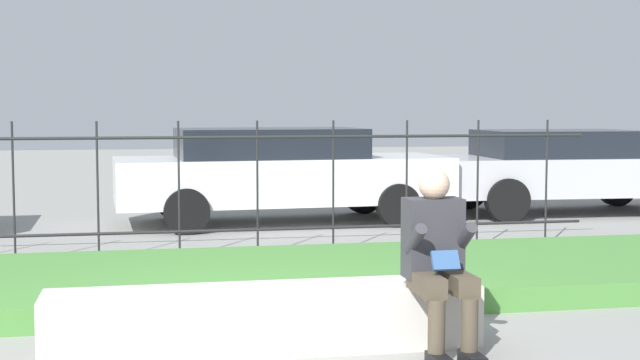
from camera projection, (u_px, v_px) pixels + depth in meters
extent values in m
plane|color=gray|center=(267.00, 350.00, 6.03)|extent=(60.00, 60.00, 0.00)
cube|color=beige|center=(265.00, 319.00, 6.01)|extent=(2.93, 0.51, 0.43)
cube|color=#9B978F|center=(265.00, 344.00, 6.02)|extent=(2.81, 0.47, 0.08)
cylinder|color=#4C4233|center=(436.00, 326.00, 5.62)|extent=(0.11, 0.11, 0.34)
cube|color=#4C4233|center=(426.00, 284.00, 5.80)|extent=(0.15, 0.42, 0.13)
cube|color=black|center=(472.00, 360.00, 5.62)|extent=(0.11, 0.26, 0.09)
cylinder|color=#4C4233|center=(469.00, 325.00, 5.66)|extent=(0.11, 0.11, 0.34)
cube|color=#4C4233|center=(458.00, 283.00, 5.85)|extent=(0.15, 0.42, 0.13)
cube|color=#333338|center=(433.00, 238.00, 6.01)|extent=(0.38, 0.24, 0.54)
sphere|color=#DBB293|center=(434.00, 184.00, 5.96)|extent=(0.21, 0.21, 0.21)
cylinder|color=#333338|center=(416.00, 239.00, 5.82)|extent=(0.08, 0.29, 0.24)
cylinder|color=#333338|center=(465.00, 238.00, 5.88)|extent=(0.08, 0.29, 0.24)
cube|color=#335689|center=(445.00, 260.00, 5.76)|extent=(0.18, 0.09, 0.13)
cube|color=#4C893D|center=(236.00, 280.00, 7.94)|extent=(10.51, 2.54, 0.20)
cylinder|color=#232326|center=(219.00, 231.00, 9.71)|extent=(8.51, 0.03, 0.03)
cylinder|color=#232326|center=(218.00, 137.00, 9.62)|extent=(8.51, 0.03, 0.03)
cylinder|color=#232326|center=(14.00, 193.00, 9.25)|extent=(0.02, 0.02, 1.50)
cylinder|color=#232326|center=(98.00, 192.00, 9.42)|extent=(0.02, 0.02, 1.50)
cylinder|color=#232326|center=(179.00, 190.00, 9.59)|extent=(0.02, 0.02, 1.50)
cylinder|color=#232326|center=(257.00, 189.00, 9.75)|extent=(0.02, 0.02, 1.50)
cylinder|color=#232326|center=(333.00, 188.00, 9.92)|extent=(0.02, 0.02, 1.50)
cylinder|color=#232326|center=(407.00, 186.00, 10.08)|extent=(0.02, 0.02, 1.50)
cylinder|color=#232326|center=(478.00, 185.00, 10.25)|extent=(0.02, 0.02, 1.50)
cylinder|color=#232326|center=(546.00, 184.00, 10.42)|extent=(0.02, 0.02, 1.50)
cube|color=silver|center=(283.00, 180.00, 12.65)|extent=(4.75, 1.93, 0.64)
cube|color=black|center=(270.00, 143.00, 12.56)|extent=(2.64, 1.61, 0.41)
cylinder|color=black|center=(398.00, 205.00, 12.24)|extent=(0.61, 0.23, 0.60)
cylinder|color=black|center=(363.00, 194.00, 13.83)|extent=(0.61, 0.23, 0.60)
cylinder|color=black|center=(187.00, 211.00, 11.52)|extent=(0.61, 0.23, 0.60)
cylinder|color=black|center=(175.00, 199.00, 13.11)|extent=(0.61, 0.23, 0.60)
cube|color=#B7B7BC|center=(567.00, 175.00, 13.79)|extent=(4.26, 1.96, 0.57)
cube|color=black|center=(557.00, 143.00, 13.72)|extent=(2.36, 1.67, 0.40)
cylinder|color=black|center=(617.00, 187.00, 14.89)|extent=(0.64, 0.22, 0.63)
cylinder|color=black|center=(507.00, 200.00, 12.73)|extent=(0.64, 0.22, 0.63)
cylinder|color=black|center=(467.00, 189.00, 14.47)|extent=(0.64, 0.22, 0.63)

